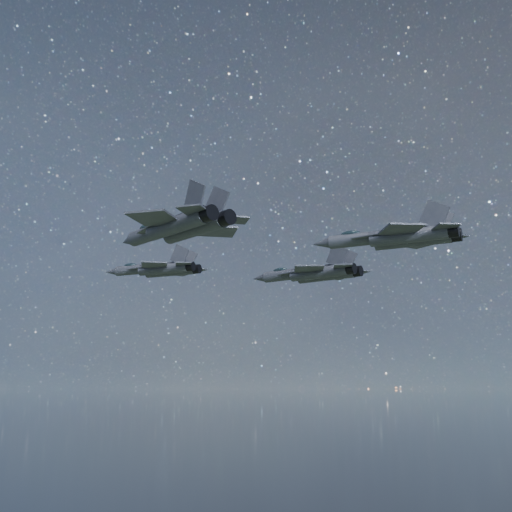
% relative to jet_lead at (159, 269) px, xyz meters
% --- Properties ---
extents(jet_lead, '(16.43, 11.57, 4.15)m').
position_rel_jet_lead_xyz_m(jet_lead, '(0.00, 0.00, 0.00)').
color(jet_lead, '#333540').
extents(jet_left, '(20.07, 13.96, 5.05)m').
position_rel_jet_lead_xyz_m(jet_left, '(18.33, 15.07, 0.41)').
color(jet_left, '#333540').
extents(jet_right, '(20.05, 13.32, 5.10)m').
position_rel_jet_lead_xyz_m(jet_right, '(15.36, -18.09, 0.13)').
color(jet_right, '#333540').
extents(jet_slot, '(19.14, 13.69, 4.90)m').
position_rel_jet_lead_xyz_m(jet_slot, '(34.99, 0.53, 0.95)').
color(jet_slot, '#333540').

